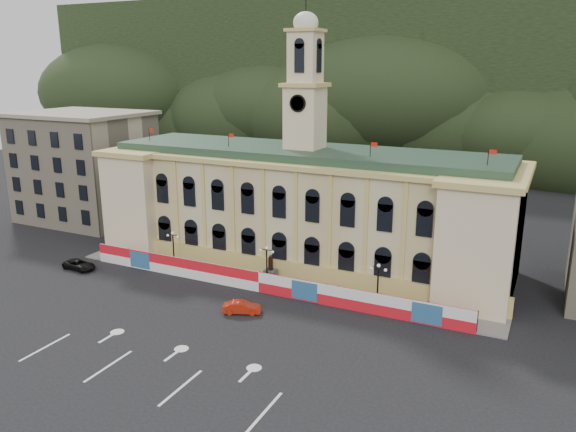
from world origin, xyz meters
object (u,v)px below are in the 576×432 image
at_px(statue, 271,274).
at_px(red_sedan, 242,307).
at_px(black_suv, 79,265).
at_px(lamp_center, 267,263).

relative_size(statue, red_sedan, 0.84).
bearing_deg(black_suv, statue, -71.55).
bearing_deg(black_suv, red_sedan, -91.59).
xyz_separation_m(lamp_center, red_sedan, (1.19, -8.06, -2.39)).
bearing_deg(red_sedan, black_suv, 61.68).
xyz_separation_m(red_sedan, black_suv, (-26.34, 2.25, -0.03)).
bearing_deg(statue, red_sedan, -82.50).
distance_m(red_sedan, black_suv, 26.44).
bearing_deg(lamp_center, red_sedan, -81.58).
bearing_deg(lamp_center, statue, 90.00).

